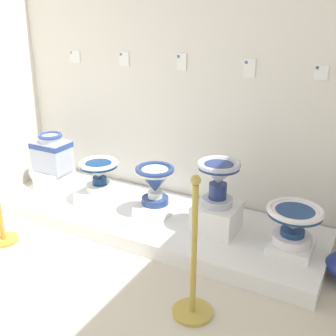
{
  "coord_description": "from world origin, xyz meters",
  "views": [
    {
      "loc": [
        3.54,
        -0.99,
        1.89
      ],
      "look_at": [
        1.96,
        1.92,
        0.6
      ],
      "focal_mm": 44.43,
      "sensor_mm": 36.0,
      "label": 1
    }
  ],
  "objects_px": {
    "plinth_block_leftmost": "(101,195)",
    "plinth_block_rightmost": "(155,208)",
    "plinth_block_tall_cobalt": "(55,179)",
    "antique_toilet_central_ornate": "(294,220)",
    "antique_toilet_leftmost": "(99,170)",
    "info_placard_first": "(75,56)",
    "info_placard_fifth": "(321,72)",
    "antique_toilet_tall_cobalt": "(52,152)",
    "info_placard_fourth": "(250,68)",
    "stanchion_post_near_right": "(193,278)",
    "antique_toilet_rightmost": "(155,180)",
    "plinth_block_broad_patterned": "(216,217)",
    "info_placard_third": "(182,62)",
    "plinth_block_central_ornate": "(291,246)",
    "info_placard_second": "(124,59)",
    "antique_toilet_broad_patterned": "(218,176)",
    "decorative_vase_corner": "(40,171)"
  },
  "relations": [
    {
      "from": "antique_toilet_broad_patterned",
      "to": "stanchion_post_near_right",
      "type": "bearing_deg",
      "value": -77.21
    },
    {
      "from": "plinth_block_leftmost",
      "to": "plinth_block_rightmost",
      "type": "bearing_deg",
      "value": 2.62
    },
    {
      "from": "antique_toilet_tall_cobalt",
      "to": "plinth_block_rightmost",
      "type": "relative_size",
      "value": 1.15
    },
    {
      "from": "antique_toilet_central_ornate",
      "to": "info_placard_fifth",
      "type": "xyz_separation_m",
      "value": [
        -0.02,
        0.53,
        1.03
      ]
    },
    {
      "from": "info_placard_third",
      "to": "plinth_block_central_ornate",
      "type": "bearing_deg",
      "value": -23.39
    },
    {
      "from": "info_placard_fourth",
      "to": "info_placard_first",
      "type": "bearing_deg",
      "value": 180.0
    },
    {
      "from": "plinth_block_tall_cobalt",
      "to": "info_placard_fifth",
      "type": "relative_size",
      "value": 2.77
    },
    {
      "from": "plinth_block_rightmost",
      "to": "info_placard_third",
      "type": "bearing_deg",
      "value": 90.55
    },
    {
      "from": "antique_toilet_tall_cobalt",
      "to": "info_placard_first",
      "type": "relative_size",
      "value": 2.84
    },
    {
      "from": "plinth_block_tall_cobalt",
      "to": "plinth_block_rightmost",
      "type": "distance_m",
      "value": 1.21
    },
    {
      "from": "plinth_block_tall_cobalt",
      "to": "plinth_block_leftmost",
      "type": "height_order",
      "value": "plinth_block_tall_cobalt"
    },
    {
      "from": "plinth_block_rightmost",
      "to": "info_placard_first",
      "type": "relative_size",
      "value": 2.47
    },
    {
      "from": "antique_toilet_broad_patterned",
      "to": "antique_toilet_tall_cobalt",
      "type": "bearing_deg",
      "value": 179.35
    },
    {
      "from": "antique_toilet_broad_patterned",
      "to": "info_placard_first",
      "type": "bearing_deg",
      "value": 164.33
    },
    {
      "from": "info_placard_first",
      "to": "info_placard_second",
      "type": "xyz_separation_m",
      "value": [
        0.61,
        -0.0,
        0.01
      ]
    },
    {
      "from": "antique_toilet_leftmost",
      "to": "plinth_block_broad_patterned",
      "type": "bearing_deg",
      "value": 0.82
    },
    {
      "from": "plinth_block_central_ornate",
      "to": "info_placard_fourth",
      "type": "bearing_deg",
      "value": 138.19
    },
    {
      "from": "info_placard_second",
      "to": "info_placard_fourth",
      "type": "height_order",
      "value": "info_placard_fourth"
    },
    {
      "from": "plinth_block_leftmost",
      "to": "info_placard_third",
      "type": "relative_size",
      "value": 2.61
    },
    {
      "from": "antique_toilet_leftmost",
      "to": "plinth_block_broad_patterned",
      "type": "relative_size",
      "value": 1.04
    },
    {
      "from": "antique_toilet_tall_cobalt",
      "to": "stanchion_post_near_right",
      "type": "bearing_deg",
      "value": -24.14
    },
    {
      "from": "plinth_block_rightmost",
      "to": "antique_toilet_central_ornate",
      "type": "distance_m",
      "value": 1.24
    },
    {
      "from": "antique_toilet_leftmost",
      "to": "plinth_block_rightmost",
      "type": "bearing_deg",
      "value": 2.62
    },
    {
      "from": "plinth_block_leftmost",
      "to": "info_placard_first",
      "type": "relative_size",
      "value": 2.94
    },
    {
      "from": "antique_toilet_rightmost",
      "to": "plinth_block_broad_patterned",
      "type": "relative_size",
      "value": 0.99
    },
    {
      "from": "info_placard_fifth",
      "to": "antique_toilet_tall_cobalt",
      "type": "bearing_deg",
      "value": -168.39
    },
    {
      "from": "antique_toilet_tall_cobalt",
      "to": "plinth_block_rightmost",
      "type": "distance_m",
      "value": 1.25
    },
    {
      "from": "info_placard_fourth",
      "to": "stanchion_post_near_right",
      "type": "height_order",
      "value": "info_placard_fourth"
    },
    {
      "from": "antique_toilet_tall_cobalt",
      "to": "info_placard_first",
      "type": "xyz_separation_m",
      "value": [
        -0.03,
        0.49,
        0.89
      ]
    },
    {
      "from": "antique_toilet_leftmost",
      "to": "info_placard_fourth",
      "type": "distance_m",
      "value": 1.64
    },
    {
      "from": "plinth_block_leftmost",
      "to": "info_placard_fifth",
      "type": "distance_m",
      "value": 2.23
    },
    {
      "from": "plinth_block_broad_patterned",
      "to": "info_placard_fifth",
      "type": "xyz_separation_m",
      "value": [
        0.6,
        0.51,
        1.17
      ]
    },
    {
      "from": "info_placard_third",
      "to": "info_placard_fourth",
      "type": "height_order",
      "value": "info_placard_third"
    },
    {
      "from": "antique_toilet_tall_cobalt",
      "to": "info_placard_fifth",
      "type": "bearing_deg",
      "value": 11.61
    },
    {
      "from": "info_placard_first",
      "to": "stanchion_post_near_right",
      "type": "bearing_deg",
      "value": -34.39
    },
    {
      "from": "decorative_vase_corner",
      "to": "plinth_block_rightmost",
      "type": "bearing_deg",
      "value": -7.74
    },
    {
      "from": "plinth_block_tall_cobalt",
      "to": "antique_toilet_leftmost",
      "type": "xyz_separation_m",
      "value": [
        0.61,
        -0.04,
        0.22
      ]
    },
    {
      "from": "antique_toilet_rightmost",
      "to": "plinth_block_central_ornate",
      "type": "relative_size",
      "value": 1.04
    },
    {
      "from": "plinth_block_tall_cobalt",
      "to": "antique_toilet_tall_cobalt",
      "type": "bearing_deg",
      "value": 90.0
    },
    {
      "from": "info_placard_second",
      "to": "stanchion_post_near_right",
      "type": "xyz_separation_m",
      "value": [
        1.42,
        -1.39,
        -1.14
      ]
    },
    {
      "from": "plinth_block_leftmost",
      "to": "antique_toilet_central_ornate",
      "type": "height_order",
      "value": "antique_toilet_central_ornate"
    },
    {
      "from": "plinth_block_leftmost",
      "to": "plinth_block_tall_cobalt",
      "type": "bearing_deg",
      "value": 176.5
    },
    {
      "from": "antique_toilet_rightmost",
      "to": "info_placard_third",
      "type": "height_order",
      "value": "info_placard_third"
    },
    {
      "from": "info_placard_fourth",
      "to": "plinth_block_tall_cobalt",
      "type": "bearing_deg",
      "value": -164.94
    },
    {
      "from": "info_placard_first",
      "to": "info_placard_fifth",
      "type": "xyz_separation_m",
      "value": [
        2.44,
        -0.0,
        0.01
      ]
    },
    {
      "from": "plinth_block_broad_patterned",
      "to": "antique_toilet_broad_patterned",
      "type": "height_order",
      "value": "antique_toilet_broad_patterned"
    },
    {
      "from": "info_placard_third",
      "to": "info_placard_fourth",
      "type": "relative_size",
      "value": 0.97
    },
    {
      "from": "plinth_block_broad_patterned",
      "to": "info_placard_third",
      "type": "relative_size",
      "value": 2.32
    },
    {
      "from": "plinth_block_rightmost",
      "to": "info_placard_second",
      "type": "relative_size",
      "value": 2.43
    },
    {
      "from": "decorative_vase_corner",
      "to": "antique_toilet_leftmost",
      "type": "bearing_deg",
      "value": -13.48
    }
  ]
}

